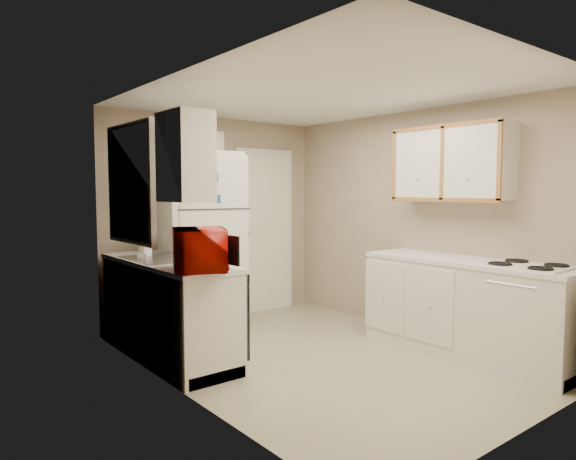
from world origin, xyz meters
TOP-DOWN VIEW (x-y plane):
  - floor at (0.00, 0.00)m, footprint 3.80×3.80m
  - ceiling at (0.00, 0.00)m, footprint 3.80×3.80m
  - wall_left at (-1.40, 0.00)m, footprint 3.80×3.80m
  - wall_right at (1.40, 0.00)m, footprint 3.80×3.80m
  - wall_back at (0.00, 1.90)m, footprint 2.80×2.80m
  - wall_front at (0.00, -1.90)m, footprint 2.80×2.80m
  - left_counter at (-1.10, 0.90)m, footprint 0.60×1.80m
  - dishwasher at (-0.81, 0.30)m, footprint 0.03×0.58m
  - sink at (-1.10, 1.05)m, footprint 0.54×0.74m
  - microwave at (-1.15, 0.19)m, footprint 0.68×0.55m
  - soap_bottle at (-1.15, 1.28)m, footprint 0.12×0.12m
  - window_blinds at (-1.36, 1.05)m, footprint 0.10×0.98m
  - upper_cabinet_left at (-1.25, 0.22)m, footprint 0.30×0.45m
  - refrigerator at (-0.42, 1.58)m, footprint 0.90×0.88m
  - cabinet_over_fridge at (-0.40, 1.75)m, footprint 0.70×0.30m
  - interior_door at (0.70, 1.86)m, footprint 0.86×0.06m
  - right_counter at (1.10, -0.80)m, footprint 0.60×2.00m
  - stove at (1.08, -1.37)m, footprint 0.53×0.65m
  - upper_cabinet_right at (1.25, -0.50)m, footprint 0.30×1.20m

SIDE VIEW (x-z plane):
  - floor at x=0.00m, z-range 0.00..0.00m
  - stove at x=1.08m, z-range 0.00..0.77m
  - left_counter at x=-1.10m, z-range 0.00..0.90m
  - right_counter at x=1.10m, z-range 0.00..0.90m
  - dishwasher at x=-0.81m, z-range 0.13..0.85m
  - sink at x=-1.10m, z-range 0.78..0.94m
  - refrigerator at x=-0.42m, z-range 0.00..1.95m
  - soap_bottle at x=-1.15m, z-range 0.90..1.10m
  - interior_door at x=0.70m, z-range -0.02..2.06m
  - microwave at x=-1.15m, z-range 0.85..1.25m
  - wall_left at x=-1.40m, z-range 1.20..1.20m
  - wall_right at x=1.40m, z-range 1.20..1.20m
  - wall_back at x=0.00m, z-range 1.20..1.20m
  - wall_front at x=0.00m, z-range 1.20..1.20m
  - window_blinds at x=-1.36m, z-range 1.06..2.14m
  - upper_cabinet_left at x=-1.25m, z-range 1.45..2.15m
  - upper_cabinet_right at x=1.25m, z-range 1.45..2.15m
  - cabinet_over_fridge at x=-0.40m, z-range 1.80..2.20m
  - ceiling at x=0.00m, z-range 2.40..2.40m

